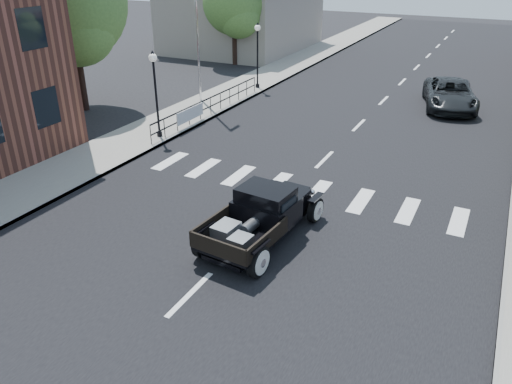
% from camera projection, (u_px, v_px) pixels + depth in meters
% --- Properties ---
extents(ground, '(120.00, 120.00, 0.00)m').
position_uv_depth(ground, '(245.00, 239.00, 14.98)').
color(ground, black).
rests_on(ground, ground).
extents(road, '(14.00, 80.00, 0.02)m').
position_uv_depth(road, '(374.00, 110.00, 27.01)').
color(road, black).
rests_on(road, ground).
extents(road_markings, '(12.00, 60.00, 0.06)m').
position_uv_depth(road_markings, '(346.00, 138.00, 23.00)').
color(road_markings, silver).
rests_on(road_markings, ground).
extents(sidewalk_left, '(3.00, 80.00, 0.15)m').
position_uv_depth(sidewalk_left, '(237.00, 91.00, 30.42)').
color(sidewalk_left, gray).
rests_on(sidewalk_left, ground).
extents(low_building_left, '(10.00, 12.00, 5.00)m').
position_uv_depth(low_building_left, '(243.00, 19.00, 42.42)').
color(low_building_left, gray).
rests_on(low_building_left, ground).
extents(railing, '(0.08, 10.00, 1.00)m').
position_uv_depth(railing, '(211.00, 104.00, 25.67)').
color(railing, black).
rests_on(railing, sidewalk_left).
extents(banner, '(0.04, 2.20, 0.60)m').
position_uv_depth(banner, '(191.00, 119.00, 24.12)').
color(banner, silver).
rests_on(banner, sidewalk_left).
extents(lamp_post_b, '(0.36, 0.36, 3.83)m').
position_uv_depth(lamp_post_b, '(156.00, 95.00, 21.96)').
color(lamp_post_b, black).
rests_on(lamp_post_b, sidewalk_left).
extents(lamp_post_c, '(0.36, 0.36, 3.83)m').
position_uv_depth(lamp_post_c, '(258.00, 56.00, 29.99)').
color(lamp_post_c, black).
rests_on(lamp_post_c, sidewalk_left).
extents(big_tree_near, '(5.62, 5.62, 8.26)m').
position_uv_depth(big_tree_near, '(74.00, 31.00, 25.25)').
color(big_tree_near, '#446A2D').
rests_on(big_tree_near, ground).
extents(big_tree_far, '(4.50, 4.50, 6.60)m').
position_uv_depth(big_tree_far, '(234.00, 18.00, 36.24)').
color(big_tree_far, '#446A2D').
rests_on(big_tree_far, ground).
extents(hotrod_pickup, '(2.64, 4.93, 1.64)m').
position_uv_depth(hotrod_pickup, '(262.00, 215.00, 14.64)').
color(hotrod_pickup, black).
rests_on(hotrod_pickup, ground).
extents(second_car, '(3.67, 5.84, 1.51)m').
position_uv_depth(second_car, '(450.00, 94.00, 27.02)').
color(second_car, black).
rests_on(second_car, ground).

